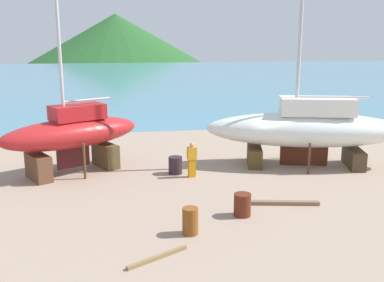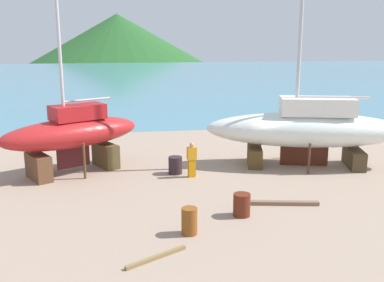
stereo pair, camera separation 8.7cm
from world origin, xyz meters
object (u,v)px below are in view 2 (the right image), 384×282
at_px(barrel_tar_black, 189,221).
at_px(barrel_rust_near, 242,205).
at_px(sailboat_mid_port, 73,134).
at_px(worker, 192,159).
at_px(sailboat_far_slipway, 306,128).
at_px(barrel_ochre, 175,165).

xyz_separation_m(barrel_tar_black, barrel_rust_near, (2.17, 1.28, -0.04)).
bearing_deg(sailboat_mid_port, worker, 134.46).
relative_size(sailboat_far_slipway, barrel_rust_near, 19.10).
distance_m(sailboat_far_slipway, worker, 6.30).
xyz_separation_m(worker, barrel_ochre, (-0.72, 0.66, -0.45)).
distance_m(barrel_tar_black, barrel_ochre, 6.95).
relative_size(sailboat_mid_port, barrel_tar_black, 12.29).
bearing_deg(sailboat_far_slipway, barrel_tar_black, 59.39).
distance_m(worker, barrel_tar_black, 6.39).
distance_m(sailboat_mid_port, barrel_ochre, 5.22).
bearing_deg(worker, barrel_rust_near, -176.88).
xyz_separation_m(barrel_rust_near, barrel_ochre, (-1.83, 5.66, -0.01)).
relative_size(worker, barrel_tar_black, 1.81).
bearing_deg(barrel_rust_near, barrel_tar_black, -149.47).
distance_m(barrel_tar_black, barrel_rust_near, 2.52).
relative_size(barrel_rust_near, barrel_ochre, 1.01).
relative_size(barrel_tar_black, barrel_ochre, 1.10).
bearing_deg(barrel_ochre, barrel_tar_black, -92.77).
bearing_deg(sailboat_mid_port, sailboat_far_slipway, 147.70).
relative_size(sailboat_far_slipway, barrel_tar_black, 17.57).
relative_size(sailboat_mid_port, barrel_ochre, 13.54).
bearing_deg(worker, barrel_ochre, 38.02).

